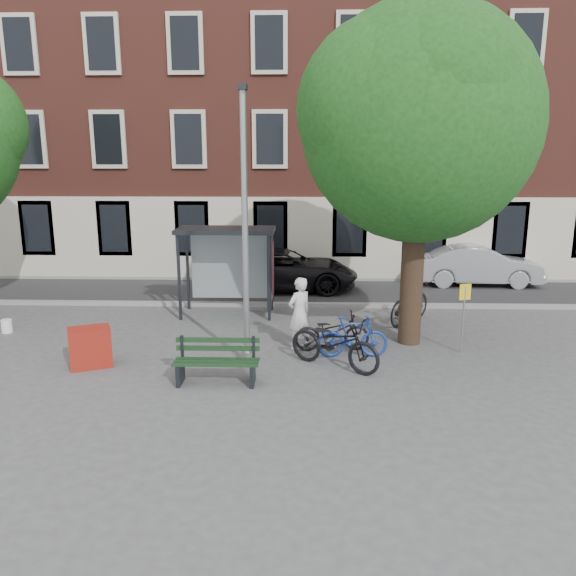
# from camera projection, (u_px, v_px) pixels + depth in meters

# --- Properties ---
(ground) EXTENTS (90.00, 90.00, 0.00)m
(ground) POSITION_uv_depth(u_px,v_px,m) (247.00, 361.00, 13.05)
(ground) COLOR #4C4C4F
(ground) RESTS_ON ground
(road) EXTENTS (40.00, 4.00, 0.01)m
(road) POSITION_uv_depth(u_px,v_px,m) (268.00, 292.00, 19.87)
(road) COLOR #28282B
(road) RESTS_ON ground
(curb_near) EXTENTS (40.00, 0.25, 0.12)m
(curb_near) POSITION_uv_depth(u_px,v_px,m) (263.00, 304.00, 17.90)
(curb_near) COLOR gray
(curb_near) RESTS_ON ground
(curb_far) EXTENTS (40.00, 0.25, 0.12)m
(curb_far) POSITION_uv_depth(u_px,v_px,m) (271.00, 278.00, 21.80)
(curb_far) COLOR gray
(curb_far) RESTS_ON ground
(building_row) EXTENTS (30.00, 8.00, 14.00)m
(building_row) POSITION_uv_depth(u_px,v_px,m) (276.00, 102.00, 24.14)
(building_row) COLOR brown
(building_row) RESTS_ON ground
(lamppost) EXTENTS (0.28, 0.35, 6.11)m
(lamppost) POSITION_uv_depth(u_px,v_px,m) (245.00, 242.00, 12.42)
(lamppost) COLOR #9EA0A3
(lamppost) RESTS_ON ground
(tree_right) EXTENTS (5.76, 5.60, 8.20)m
(tree_right) POSITION_uv_depth(u_px,v_px,m) (422.00, 114.00, 13.01)
(tree_right) COLOR black
(tree_right) RESTS_ON ground
(bus_shelter) EXTENTS (2.85, 1.45, 2.62)m
(bus_shelter) POSITION_uv_depth(u_px,v_px,m) (240.00, 251.00, 16.64)
(bus_shelter) COLOR #1E2328
(bus_shelter) RESTS_ON ground
(painter) EXTENTS (0.78, 0.75, 1.80)m
(painter) POSITION_uv_depth(u_px,v_px,m) (299.00, 313.00, 13.72)
(painter) COLOR silver
(painter) RESTS_ON ground
(bench) EXTENTS (1.77, 0.59, 0.91)m
(bench) POSITION_uv_depth(u_px,v_px,m) (217.00, 364.00, 11.70)
(bench) COLOR #1E2328
(bench) RESTS_ON ground
(bike_a) EXTENTS (1.88, 0.81, 0.96)m
(bike_a) POSITION_uv_depth(u_px,v_px,m) (332.00, 332.00, 13.67)
(bike_a) COLOR black
(bike_a) RESTS_ON ground
(bike_b) EXTENTS (1.71, 0.59, 1.01)m
(bike_b) POSITION_uv_depth(u_px,v_px,m) (352.00, 337.00, 13.20)
(bike_b) COLOR navy
(bike_b) RESTS_ON ground
(bike_c) EXTENTS (2.32, 1.91, 1.19)m
(bike_c) POSITION_uv_depth(u_px,v_px,m) (335.00, 343.00, 12.50)
(bike_c) COLOR black
(bike_c) RESTS_ON ground
(bike_d) EXTENTS (1.74, 1.91, 1.21)m
(bike_d) POSITION_uv_depth(u_px,v_px,m) (410.00, 302.00, 15.96)
(bike_d) COLOR black
(bike_d) RESTS_ON ground
(car_dark) EXTENTS (5.33, 2.53, 1.47)m
(car_dark) POSITION_uv_depth(u_px,v_px,m) (284.00, 269.00, 20.09)
(car_dark) COLOR black
(car_dark) RESTS_ON ground
(car_silver) EXTENTS (4.59, 1.71, 1.50)m
(car_silver) POSITION_uv_depth(u_px,v_px,m) (478.00, 265.00, 20.82)
(car_silver) COLOR #9C9EA3
(car_silver) RESTS_ON ground
(red_stand) EXTENTS (1.07, 0.91, 0.90)m
(red_stand) POSITION_uv_depth(u_px,v_px,m) (90.00, 347.00, 12.63)
(red_stand) COLOR maroon
(red_stand) RESTS_ON ground
(bucket_a) EXTENTS (0.30, 0.30, 0.36)m
(bucket_a) POSITION_uv_depth(u_px,v_px,m) (88.00, 339.00, 14.04)
(bucket_a) COLOR silver
(bucket_a) RESTS_ON ground
(bucket_b) EXTENTS (0.37, 0.37, 0.36)m
(bucket_b) POSITION_uv_depth(u_px,v_px,m) (86.00, 354.00, 12.96)
(bucket_b) COLOR white
(bucket_b) RESTS_ON ground
(bucket_c) EXTENTS (0.36, 0.36, 0.36)m
(bucket_c) POSITION_uv_depth(u_px,v_px,m) (7.00, 326.00, 15.16)
(bucket_c) COLOR white
(bucket_c) RESTS_ON ground
(notice_sign) EXTENTS (0.29, 0.10, 1.71)m
(notice_sign) POSITION_uv_depth(u_px,v_px,m) (464.00, 305.00, 13.36)
(notice_sign) COLOR #9EA0A3
(notice_sign) RESTS_ON ground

